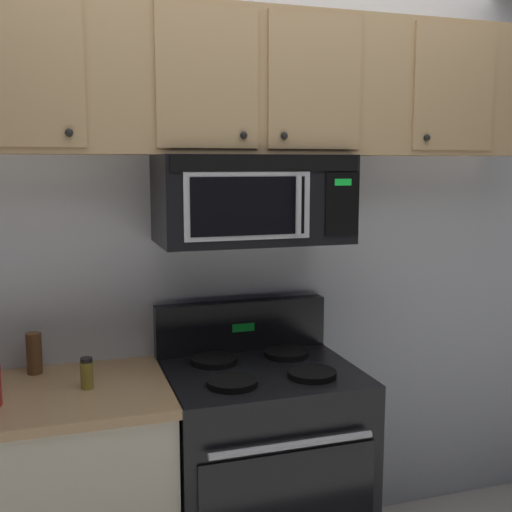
{
  "coord_description": "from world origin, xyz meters",
  "views": [
    {
      "loc": [
        -0.75,
        -1.87,
        1.72
      ],
      "look_at": [
        0.0,
        0.49,
        1.35
      ],
      "focal_mm": 43.96,
      "sensor_mm": 36.0,
      "label": 1
    }
  ],
  "objects_px": {
    "spice_jar": "(87,373)",
    "over_range_microwave": "(252,199)",
    "stove_range": "(261,471)",
    "pepper_mill": "(34,353)"
  },
  "relations": [
    {
      "from": "over_range_microwave",
      "to": "pepper_mill",
      "type": "height_order",
      "value": "over_range_microwave"
    },
    {
      "from": "stove_range",
      "to": "pepper_mill",
      "type": "bearing_deg",
      "value": 165.34
    },
    {
      "from": "stove_range",
      "to": "pepper_mill",
      "type": "height_order",
      "value": "stove_range"
    },
    {
      "from": "over_range_microwave",
      "to": "spice_jar",
      "type": "relative_size",
      "value": 6.56
    },
    {
      "from": "stove_range",
      "to": "spice_jar",
      "type": "relative_size",
      "value": 9.66
    },
    {
      "from": "stove_range",
      "to": "spice_jar",
      "type": "distance_m",
      "value": 0.83
    },
    {
      "from": "stove_range",
      "to": "pepper_mill",
      "type": "distance_m",
      "value": 1.03
    },
    {
      "from": "spice_jar",
      "to": "over_range_microwave",
      "type": "bearing_deg",
      "value": 10.58
    },
    {
      "from": "stove_range",
      "to": "spice_jar",
      "type": "bearing_deg",
      "value": -179.21
    },
    {
      "from": "stove_range",
      "to": "over_range_microwave",
      "type": "height_order",
      "value": "over_range_microwave"
    }
  ]
}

